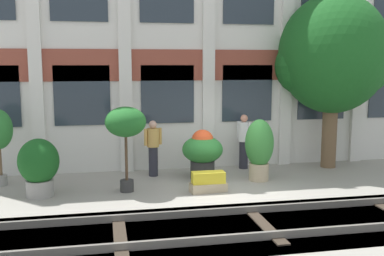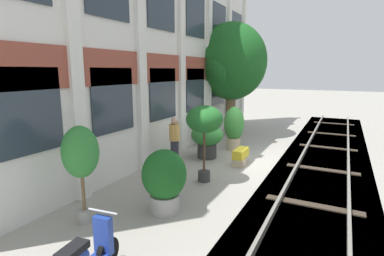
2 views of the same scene
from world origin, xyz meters
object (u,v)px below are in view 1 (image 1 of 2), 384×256
object	(u,v)px
potted_plant_fluted_column	(39,165)
resident_by_doorway	(244,140)
potted_plant_glazed_jar	(203,151)
potted_plant_square_trough	(208,182)
potted_plant_low_pan	(126,125)
resident_watching_tracks	(153,147)
broadleaf_tree	(333,57)
potted_plant_stone_basin	(259,147)

from	to	relation	value
potted_plant_fluted_column	resident_by_doorway	size ratio (longest dim) A/B	0.85
potted_plant_glazed_jar	resident_by_doorway	xyz separation A→B (m)	(1.48, 0.94, 0.11)
potted_plant_glazed_jar	potted_plant_square_trough	distance (m)	1.38
potted_plant_square_trough	potted_plant_low_pan	bearing A→B (deg)	168.19
potted_plant_square_trough	resident_watching_tracks	xyz separation A→B (m)	(-1.16, 1.83, 0.60)
broadleaf_tree	resident_watching_tracks	world-z (taller)	broadleaf_tree
broadleaf_tree	resident_by_doorway	size ratio (longest dim) A/B	3.17
resident_by_doorway	resident_watching_tracks	world-z (taller)	resident_by_doorway
broadleaf_tree	potted_plant_fluted_column	bearing A→B (deg)	-169.76
broadleaf_tree	potted_plant_glazed_jar	distance (m)	4.86
potted_plant_low_pan	potted_plant_square_trough	world-z (taller)	potted_plant_low_pan
resident_by_doorway	potted_plant_fluted_column	bearing A→B (deg)	-14.53
potted_plant_low_pan	resident_by_doorway	xyz separation A→B (m)	(3.59, 1.80, -0.80)
potted_plant_square_trough	resident_by_doorway	world-z (taller)	resident_by_doorway
resident_watching_tracks	potted_plant_square_trough	bearing A→B (deg)	16.88
broadleaf_tree	potted_plant_square_trough	bearing A→B (deg)	-155.84
potted_plant_fluted_column	resident_watching_tracks	world-z (taller)	resident_watching_tracks
potted_plant_stone_basin	broadleaf_tree	bearing A→B (deg)	22.51
potted_plant_stone_basin	resident_watching_tracks	size ratio (longest dim) A/B	1.06
resident_by_doorway	potted_plant_stone_basin	bearing A→B (deg)	57.16
potted_plant_fluted_column	potted_plant_square_trough	distance (m)	4.10
broadleaf_tree	potted_plant_stone_basin	size ratio (longest dim) A/B	3.10
resident_watching_tracks	potted_plant_glazed_jar	bearing A→B (deg)	51.22
potted_plant_low_pan	potted_plant_stone_basin	distance (m)	3.68
potted_plant_fluted_column	potted_plant_low_pan	distance (m)	2.25
broadleaf_tree	potted_plant_stone_basin	xyz separation A→B (m)	(-2.62, -1.09, -2.42)
potted_plant_stone_basin	potted_plant_low_pan	bearing A→B (deg)	-173.74
potted_plant_stone_basin	resident_by_doorway	world-z (taller)	potted_plant_stone_basin
resident_by_doorway	potted_plant_square_trough	bearing A→B (deg)	21.65
broadleaf_tree	resident_watching_tracks	distance (m)	5.93
broadleaf_tree	potted_plant_stone_basin	distance (m)	3.72
potted_plant_glazed_jar	resident_watching_tracks	size ratio (longest dim) A/B	0.87
broadleaf_tree	potted_plant_glazed_jar	world-z (taller)	broadleaf_tree
potted_plant_square_trough	resident_by_doorway	size ratio (longest dim) A/B	0.58
potted_plant_low_pan	potted_plant_square_trough	size ratio (longest dim) A/B	2.25
potted_plant_stone_basin	resident_by_doorway	distance (m)	1.41
broadleaf_tree	potted_plant_low_pan	bearing A→B (deg)	-166.58
potted_plant_low_pan	potted_plant_glazed_jar	size ratio (longest dim) A/B	1.55
potted_plant_square_trough	potted_plant_glazed_jar	bearing A→B (deg)	84.04
broadleaf_tree	potted_plant_square_trough	xyz separation A→B (m)	(-4.22, -1.89, -3.08)
potted_plant_glazed_jar	resident_watching_tracks	bearing A→B (deg)	156.82
broadleaf_tree	potted_plant_stone_basin	world-z (taller)	broadleaf_tree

